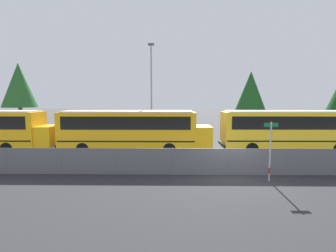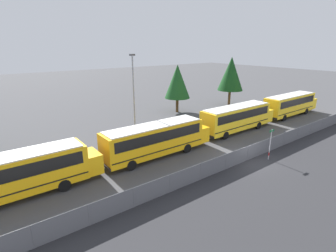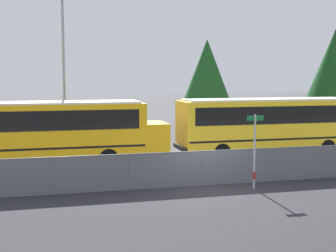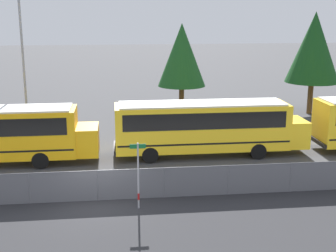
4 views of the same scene
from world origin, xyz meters
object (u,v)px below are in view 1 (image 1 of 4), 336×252
light_pole (151,89)px  street_sign (270,150)px  school_bus_1 (131,128)px  school_bus_2 (293,128)px  tree_2 (19,85)px  tree_0 (251,93)px

light_pole → street_sign: bearing=-61.9°
school_bus_1 → light_pole: light_pole is taller
street_sign → light_pole: (-6.94, 12.99, 3.55)m
school_bus_2 → tree_2: size_ratio=1.38×
school_bus_2 → school_bus_1: bearing=-178.8°
street_sign → tree_0: (4.75, 19.56, 3.30)m
tree_2 → school_bus_2: bearing=-21.9°
school_bus_2 → tree_2: (-27.72, 11.16, 3.85)m
street_sign → tree_0: 20.40m
light_pole → tree_0: light_pole is taller
school_bus_2 → tree_0: size_ratio=1.55×
tree_0 → tree_2: (-28.03, -1.07, 0.87)m
school_bus_1 → light_pole: 6.83m
light_pole → tree_2: size_ratio=1.13×
light_pole → tree_0: size_ratio=1.26×
school_bus_2 → tree_2: 30.13m
school_bus_1 → street_sign: (8.04, -7.07, -0.32)m
tree_2 → street_sign: bearing=-38.5°
school_bus_2 → light_pole: 13.11m
school_bus_1 → tree_0: size_ratio=1.55×
school_bus_1 → school_bus_2: size_ratio=1.00×
street_sign → tree_0: bearing=76.4°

